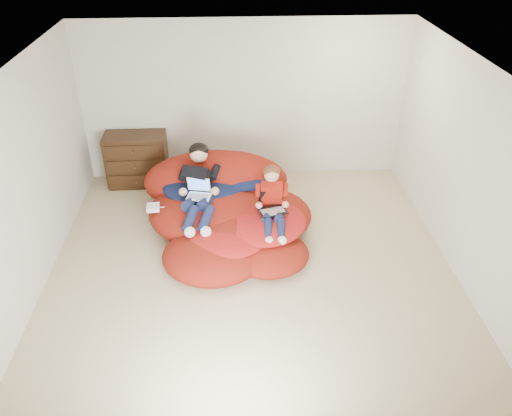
# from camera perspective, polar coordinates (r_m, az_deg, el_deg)

# --- Properties ---
(room_shell) EXTENTS (5.10, 5.10, 2.77)m
(room_shell) POSITION_cam_1_polar(r_m,az_deg,el_deg) (6.17, -0.48, -5.26)
(room_shell) COLOR tan
(room_shell) RESTS_ON ground
(dresser) EXTENTS (0.95, 0.54, 0.84)m
(dresser) POSITION_cam_1_polar(r_m,az_deg,el_deg) (8.11, -13.43, 5.41)
(dresser) COLOR #311D0D
(dresser) RESTS_ON ground
(beanbag_pile) EXTENTS (2.38, 2.47, 0.96)m
(beanbag_pile) POSITION_cam_1_polar(r_m,az_deg,el_deg) (6.89, -3.36, -0.32)
(beanbag_pile) COLOR maroon
(beanbag_pile) RESTS_ON ground
(cream_pillow) EXTENTS (0.47, 0.30, 0.30)m
(cream_pillow) POSITION_cam_1_polar(r_m,az_deg,el_deg) (7.37, -6.76, 4.96)
(cream_pillow) COLOR beige
(cream_pillow) RESTS_ON beanbag_pile
(older_boy) EXTENTS (0.47, 1.29, 0.77)m
(older_boy) POSITION_cam_1_polar(r_m,az_deg,el_deg) (6.73, -6.53, 2.89)
(older_boy) COLOR black
(older_boy) RESTS_ON beanbag_pile
(younger_boy) EXTENTS (0.31, 0.90, 0.71)m
(younger_boy) POSITION_cam_1_polar(r_m,az_deg,el_deg) (6.44, 1.89, 0.99)
(younger_boy) COLOR #A1190E
(younger_boy) RESTS_ON beanbag_pile
(laptop_white) EXTENTS (0.34, 0.32, 0.23)m
(laptop_white) POSITION_cam_1_polar(r_m,az_deg,el_deg) (6.65, -6.55, 1.93)
(laptop_white) COLOR white
(laptop_white) RESTS_ON older_boy
(laptop_black) EXTENTS (0.41, 0.44, 0.24)m
(laptop_black) POSITION_cam_1_polar(r_m,az_deg,el_deg) (6.48, 1.88, 0.44)
(laptop_black) COLOR black
(laptop_black) RESTS_ON younger_boy
(power_adapter) EXTENTS (0.18, 0.18, 0.06)m
(power_adapter) POSITION_cam_1_polar(r_m,az_deg,el_deg) (6.81, -11.67, 0.06)
(power_adapter) COLOR white
(power_adapter) RESTS_ON beanbag_pile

